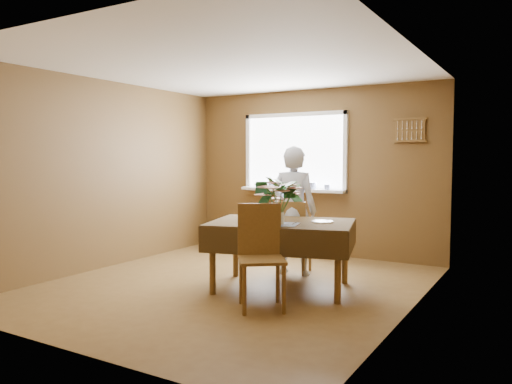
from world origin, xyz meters
The scene contains 15 objects.
floor centered at (0.00, 0.00, 0.00)m, with size 4.50×4.50×0.00m, color brown.
ceiling centered at (0.00, 0.00, 2.50)m, with size 4.50×4.50×0.00m, color white.
wall_back centered at (0.00, 2.25, 1.25)m, with size 4.00×4.00×0.00m, color brown.
wall_front centered at (0.00, -2.25, 1.25)m, with size 4.00×4.00×0.00m, color brown.
wall_left centered at (-2.00, 0.00, 1.25)m, with size 4.50×4.50×0.00m, color brown.
wall_right centered at (2.00, 0.00, 1.25)m, with size 4.50×4.50×0.00m, color brown.
window_assembly centered at (-0.30, 2.20, 1.35)m, with size 1.72×0.20×1.22m.
spoon_rack centered at (1.45, 2.22, 1.85)m, with size 0.44×0.05×0.33m.
dining_table centered at (0.55, 0.18, 0.67)m, with size 1.80×1.45×0.77m.
chair_far centered at (0.33, 0.89, 0.51)m, with size 0.46×0.46×0.93m.
chair_near centered at (0.68, -0.51, 0.55)m, with size 0.61×0.61×1.02m.
seated_woman centered at (0.36, 0.87, 0.81)m, with size 0.59×0.39×1.62m, color white.
flower_bouquet centered at (0.64, -0.05, 1.06)m, with size 0.54×0.54×0.46m.
side_plate centered at (0.96, 0.36, 0.77)m, with size 0.24×0.24×0.01m, color white.
table_knife centered at (0.77, 0.07, 0.77)m, with size 0.02×0.20×0.00m, color silver.
Camera 1 is at (3.12, -4.72, 1.48)m, focal length 35.00 mm.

